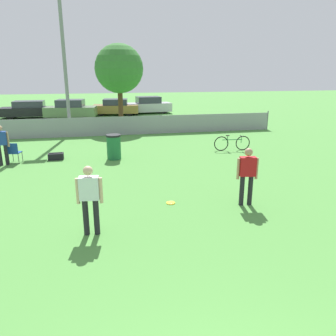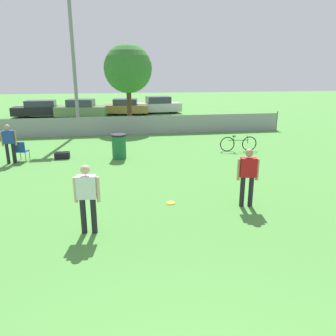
# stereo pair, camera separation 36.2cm
# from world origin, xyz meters

# --- Properties ---
(fence_backline) EXTENTS (19.79, 0.07, 1.21)m
(fence_backline) POSITION_xyz_m (0.00, 18.00, 0.55)
(fence_backline) COLOR gray
(fence_backline) RESTS_ON ground_plane
(light_pole) EXTENTS (0.90, 0.36, 8.23)m
(light_pole) POSITION_xyz_m (-2.62, 18.82, 4.87)
(light_pole) COLOR gray
(light_pole) RESTS_ON ground_plane
(tree_near_pole) EXTENTS (3.14, 3.14, 5.41)m
(tree_near_pole) POSITION_xyz_m (0.59, 20.80, 3.82)
(tree_near_pole) COLOR #4C331E
(tree_near_pole) RESTS_ON ground_plane
(player_thrower_red) EXTENTS (0.58, 0.29, 1.64)m
(player_thrower_red) POSITION_xyz_m (2.93, 6.44, 0.95)
(player_thrower_red) COLOR black
(player_thrower_red) RESTS_ON ground_plane
(player_receiver_white) EXTENTS (0.59, 0.27, 1.64)m
(player_receiver_white) POSITION_xyz_m (-1.28, 5.57, 0.95)
(player_receiver_white) COLOR black
(player_receiver_white) RESTS_ON ground_plane
(spectator_in_blue) EXTENTS (0.56, 0.30, 1.61)m
(spectator_in_blue) POSITION_xyz_m (-4.77, 12.31, 0.93)
(spectator_in_blue) COLOR black
(spectator_in_blue) RESTS_ON ground_plane
(frisbee_disc) EXTENTS (0.26, 0.26, 0.03)m
(frisbee_disc) POSITION_xyz_m (0.90, 6.99, 0.01)
(frisbee_disc) COLOR yellow
(frisbee_disc) RESTS_ON ground_plane
(folding_chair_sideline) EXTENTS (0.51, 0.51, 0.85)m
(folding_chair_sideline) POSITION_xyz_m (-4.42, 12.60, 0.49)
(folding_chair_sideline) COLOR #333338
(folding_chair_sideline) RESTS_ON ground_plane
(bicycle_sideline) EXTENTS (1.76, 0.44, 0.75)m
(bicycle_sideline) POSITION_xyz_m (5.20, 12.79, 0.36)
(bicycle_sideline) COLOR black
(bicycle_sideline) RESTS_ON ground_plane
(trash_bin) EXTENTS (0.62, 0.62, 1.06)m
(trash_bin) POSITION_xyz_m (-0.38, 12.39, 0.53)
(trash_bin) COLOR #1E6638
(trash_bin) RESTS_ON ground_plane
(gear_bag_sideline) EXTENTS (0.62, 0.34, 0.31)m
(gear_bag_sideline) POSITION_xyz_m (-2.83, 12.80, 0.14)
(gear_bag_sideline) COLOR black
(gear_bag_sideline) RESTS_ON ground_plane
(parked_car_dark) EXTENTS (4.49, 1.74, 1.38)m
(parked_car_dark) POSITION_xyz_m (-6.35, 27.28, 0.67)
(parked_car_dark) COLOR black
(parked_car_dark) RESTS_ON ground_plane
(parked_car_olive) EXTENTS (4.20, 2.34, 1.52)m
(parked_car_olive) POSITION_xyz_m (-3.03, 26.19, 0.73)
(parked_car_olive) COLOR black
(parked_car_olive) RESTS_ON ground_plane
(parked_car_tan) EXTENTS (4.15, 2.30, 1.38)m
(parked_car_tan) POSITION_xyz_m (0.66, 27.83, 0.67)
(parked_car_tan) COLOR black
(parked_car_tan) RESTS_ON ground_plane
(parked_car_silver) EXTENTS (4.14, 2.09, 1.49)m
(parked_car_silver) POSITION_xyz_m (3.66, 28.50, 0.70)
(parked_car_silver) COLOR black
(parked_car_silver) RESTS_ON ground_plane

